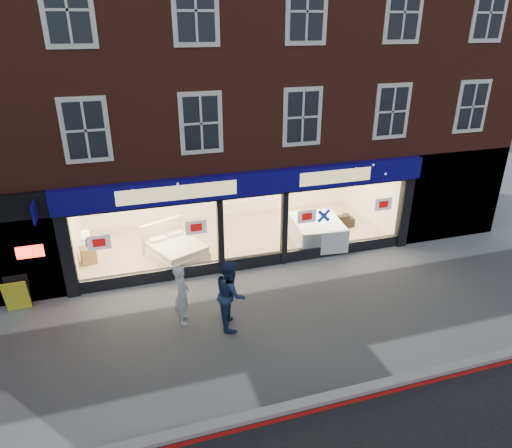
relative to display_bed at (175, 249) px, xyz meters
name	(u,v)px	position (x,y,z in m)	size (l,w,h in m)	color
ground	(286,321)	(2.34, -4.32, -0.40)	(120.00, 120.00, 0.00)	gray
kerb_line	(338,405)	(2.34, -7.42, -0.39)	(60.00, 0.10, 0.01)	#8C0A07
kerb_stone	(334,396)	(2.34, -7.22, -0.34)	(60.00, 0.25, 0.12)	gray
showroom_floor	(236,238)	(2.34, 0.93, -0.35)	(11.00, 4.50, 0.10)	tan
building	(219,43)	(2.33, 2.61, 6.27)	(19.00, 8.26, 10.30)	#5E241D
display_bed	(175,249)	(0.00, 0.00, 0.00)	(2.16, 2.34, 1.06)	#F0E1D1
bedside_table	(88,255)	(-2.76, 0.48, -0.03)	(0.45, 0.45, 0.55)	brown
mattress_stack	(317,231)	(5.00, -0.32, 0.11)	(1.86, 2.25, 0.82)	silver
sofa	(330,220)	(6.04, 0.74, -0.04)	(1.79, 0.70, 0.52)	black
a_board	(17,294)	(-4.56, -1.62, 0.09)	(0.64, 0.41, 0.98)	yellow
pedestrian_grey	(182,294)	(-0.28, -3.53, 0.45)	(0.62, 0.40, 1.69)	#B2B6BB
pedestrian_blue	(231,294)	(0.90, -4.04, 0.55)	(0.93, 0.72, 1.91)	#1B284C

